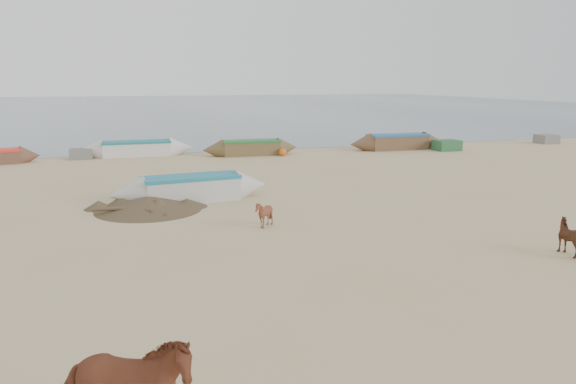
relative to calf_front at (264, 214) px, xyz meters
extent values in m
plane|color=tan|center=(0.82, -3.80, -0.42)|extent=(140.00, 140.00, 0.00)
plane|color=slate|center=(0.82, 78.20, -0.41)|extent=(160.00, 160.00, 0.00)
imported|color=brown|center=(0.00, 0.00, 0.00)|extent=(0.79, 0.71, 0.83)
imported|color=brown|center=(6.83, -4.94, 0.04)|extent=(1.06, 1.13, 0.90)
cone|color=brown|center=(-3.18, 3.37, -0.17)|extent=(4.36, 4.36, 0.49)
sphere|color=#D36113|center=(5.16, 15.12, -0.20)|extent=(0.44, 0.44, 0.44)
cube|color=slate|center=(-5.95, 17.41, -0.14)|extent=(1.20, 1.10, 0.56)
cube|color=#2A5E38|center=(15.75, 14.55, -0.10)|extent=(1.50, 1.20, 0.64)
cube|color=slate|center=(24.62, 15.94, -0.12)|extent=(1.30, 1.20, 0.60)
camera|label=1|loc=(-4.21, -15.86, 3.98)|focal=35.00mm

